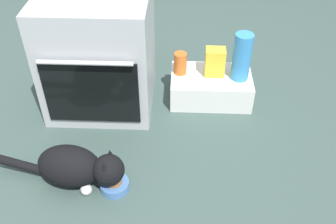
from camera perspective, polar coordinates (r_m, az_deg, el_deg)
The scene contains 8 objects.
ground at distance 2.22m, azimuth -12.03°, elevation -5.28°, with size 8.00×8.00×0.00m, color #384C47.
oven at distance 2.34m, azimuth -10.19°, elevation 8.74°, with size 0.62×0.62×0.71m.
pantry_cabinet at distance 2.48m, azimuth 6.34°, elevation 3.75°, with size 0.51×0.32×0.17m, color white.
food_bowl at distance 1.97m, azimuth -7.93°, elevation -10.64°, with size 0.15×0.15×0.08m.
cat at distance 1.96m, azimuth -13.39°, elevation -7.92°, with size 0.69×0.26×0.23m.
snack_bag at distance 2.40m, azimuth 6.99°, elevation 7.36°, with size 0.12×0.09×0.18m, color yellow.
sauce_jar at distance 2.41m, azimuth 1.84°, elevation 7.23°, with size 0.08×0.08×0.14m, color #D16023.
water_bottle at distance 2.36m, azimuth 10.91°, elevation 8.02°, with size 0.11×0.11×0.30m, color #388CD1.
Camera 1 is at (0.52, -1.51, 1.54)m, focal length 41.05 mm.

